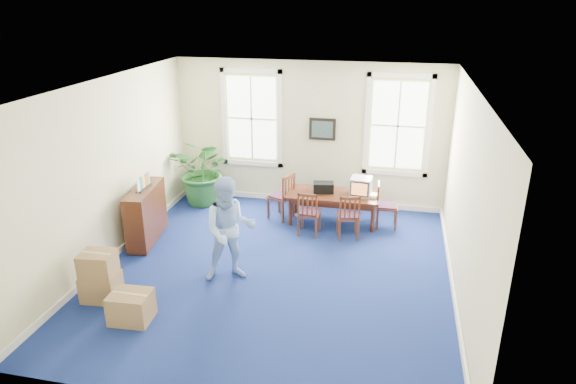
% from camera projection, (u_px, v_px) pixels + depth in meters
% --- Properties ---
extents(floor, '(6.50, 6.50, 0.00)m').
position_uv_depth(floor, '(275.00, 271.00, 8.93)').
color(floor, navy).
rests_on(floor, ground).
extents(ceiling, '(6.50, 6.50, 0.00)m').
position_uv_depth(ceiling, '(273.00, 86.00, 7.78)').
color(ceiling, white).
rests_on(ceiling, ground).
extents(wall_back, '(6.50, 0.00, 6.50)m').
position_uv_depth(wall_back, '(309.00, 135.00, 11.31)').
color(wall_back, beige).
rests_on(wall_back, ground).
extents(wall_front, '(6.50, 0.00, 6.50)m').
position_uv_depth(wall_front, '(201.00, 289.00, 5.39)').
color(wall_front, beige).
rests_on(wall_front, ground).
extents(wall_left, '(0.00, 6.50, 6.50)m').
position_uv_depth(wall_left, '(107.00, 172.00, 8.95)').
color(wall_left, beige).
rests_on(wall_left, ground).
extents(wall_right, '(0.00, 6.50, 6.50)m').
position_uv_depth(wall_right, '(467.00, 199.00, 7.76)').
color(wall_right, beige).
rests_on(wall_right, ground).
extents(baseboard_back, '(6.00, 0.04, 0.12)m').
position_uv_depth(baseboard_back, '(308.00, 200.00, 11.84)').
color(baseboard_back, white).
rests_on(baseboard_back, ground).
extents(baseboard_left, '(0.04, 6.50, 0.12)m').
position_uv_depth(baseboard_left, '(119.00, 250.00, 9.50)').
color(baseboard_left, white).
rests_on(baseboard_left, ground).
extents(baseboard_right, '(0.04, 6.50, 0.12)m').
position_uv_depth(baseboard_right, '(453.00, 287.00, 8.32)').
color(baseboard_right, white).
rests_on(baseboard_right, ground).
extents(window_left, '(1.40, 0.12, 2.20)m').
position_uv_depth(window_left, '(252.00, 118.00, 11.45)').
color(window_left, white).
rests_on(window_left, ground).
extents(window_right, '(1.40, 0.12, 2.20)m').
position_uv_depth(window_right, '(398.00, 126.00, 10.81)').
color(window_right, white).
rests_on(window_right, ground).
extents(wall_picture, '(0.58, 0.06, 0.48)m').
position_uv_depth(wall_picture, '(322.00, 129.00, 11.16)').
color(wall_picture, black).
rests_on(wall_picture, ground).
extents(conference_table, '(1.90, 0.88, 0.64)m').
position_uv_depth(conference_table, '(333.00, 208.00, 10.72)').
color(conference_table, '#441E10').
rests_on(conference_table, ground).
extents(crt_tv, '(0.45, 0.48, 0.37)m').
position_uv_depth(crt_tv, '(361.00, 186.00, 10.47)').
color(crt_tv, '#B7B7BC').
rests_on(crt_tv, conference_table).
extents(game_console, '(0.23, 0.26, 0.06)m').
position_uv_depth(game_console, '(373.00, 195.00, 10.43)').
color(game_console, white).
rests_on(game_console, conference_table).
extents(equipment_bag, '(0.46, 0.34, 0.21)m').
position_uv_depth(equipment_bag, '(323.00, 187.00, 10.65)').
color(equipment_bag, black).
rests_on(equipment_bag, conference_table).
extents(chair_near_left, '(0.43, 0.43, 0.92)m').
position_uv_depth(chair_near_left, '(309.00, 212.00, 10.16)').
color(chair_near_left, brown).
rests_on(chair_near_left, ground).
extents(chair_near_right, '(0.50, 0.50, 0.93)m').
position_uv_depth(chair_near_right, '(348.00, 215.00, 10.01)').
color(chair_near_right, brown).
rests_on(chair_near_right, ground).
extents(chair_end_left, '(0.59, 0.59, 1.00)m').
position_uv_depth(chair_end_left, '(281.00, 196.00, 10.88)').
color(chair_end_left, brown).
rests_on(chair_end_left, ground).
extents(chair_end_right, '(0.44, 0.44, 0.94)m').
position_uv_depth(chair_end_right, '(387.00, 206.00, 10.45)').
color(chair_end_right, brown).
rests_on(chair_end_right, ground).
extents(man, '(1.07, 0.96, 1.79)m').
position_uv_depth(man, '(230.00, 230.00, 8.39)').
color(man, '#95B9F7').
rests_on(man, ground).
extents(credenza, '(0.57, 1.39, 1.06)m').
position_uv_depth(credenza, '(146.00, 215.00, 9.86)').
color(credenza, '#441E10').
rests_on(credenza, ground).
extents(brochure_rack, '(0.19, 0.63, 0.27)m').
position_uv_depth(brochure_rack, '(144.00, 183.00, 9.61)').
color(brochure_rack, '#99999E').
rests_on(brochure_rack, credenza).
extents(potted_plant, '(1.58, 1.43, 1.56)m').
position_uv_depth(potted_plant, '(204.00, 171.00, 11.52)').
color(potted_plant, '#1F5621').
rests_on(potted_plant, ground).
extents(cardboard_boxes, '(1.58, 1.58, 0.85)m').
position_uv_depth(cardboard_boxes, '(115.00, 273.00, 8.02)').
color(cardboard_boxes, '#946E48').
rests_on(cardboard_boxes, ground).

